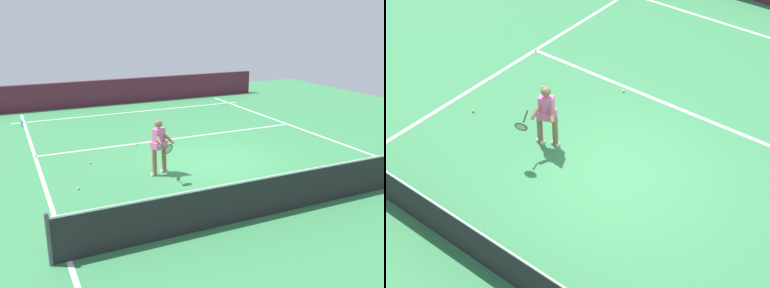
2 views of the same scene
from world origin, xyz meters
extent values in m
plane|color=#38844C|center=(0.00, 0.00, 0.00)|extent=(26.24, 26.24, 0.00)
cube|color=#561E33|center=(0.00, -9.79, 0.61)|extent=(14.69, 0.24, 1.23)
cube|color=white|center=(0.00, -7.59, 0.00)|extent=(10.69, 0.10, 0.01)
cube|color=white|center=(0.00, -2.78, 0.00)|extent=(9.69, 0.10, 0.01)
cube|color=white|center=(-4.84, 0.00, 0.00)|extent=(0.10, 18.19, 0.01)
cube|color=white|center=(4.84, 0.00, 0.00)|extent=(0.10, 18.19, 0.01)
cylinder|color=#4C4C51|center=(5.14, 3.63, 0.50)|extent=(0.08, 0.08, 1.01)
cube|color=#232326|center=(0.00, 3.63, 0.44)|extent=(10.21, 0.02, 0.89)
cube|color=white|center=(0.00, 3.63, 0.91)|extent=(10.21, 0.02, 0.04)
cylinder|color=#8C6647|center=(1.67, 0.18, 0.39)|extent=(0.13, 0.13, 0.78)
cylinder|color=#8C6647|center=(2.00, 0.32, 0.39)|extent=(0.13, 0.13, 0.78)
cube|color=white|center=(1.67, 0.18, 0.04)|extent=(0.20, 0.10, 0.08)
cube|color=white|center=(2.00, 0.32, 0.04)|extent=(0.20, 0.10, 0.08)
cube|color=pink|center=(1.84, 0.25, 1.04)|extent=(0.37, 0.31, 0.52)
cube|color=pink|center=(1.84, 0.25, 0.84)|extent=(0.48, 0.41, 0.20)
sphere|color=#8C6647|center=(1.84, 0.25, 1.44)|extent=(0.22, 0.22, 0.22)
cylinder|color=#8C6647|center=(1.64, 0.33, 1.06)|extent=(0.41, 0.39, 0.37)
cylinder|color=#8C6647|center=(1.92, 0.44, 1.06)|extent=(0.11, 0.48, 0.37)
cylinder|color=black|center=(1.99, 0.77, 1.02)|extent=(0.15, 0.29, 0.14)
torus|color=black|center=(1.87, 1.04, 0.96)|extent=(0.31, 0.22, 0.28)
cylinder|color=beige|center=(1.87, 1.04, 0.96)|extent=(0.26, 0.18, 0.23)
sphere|color=#D1E533|center=(4.09, 0.44, 0.03)|extent=(0.07, 0.07, 0.07)
sphere|color=#D1E533|center=(1.64, -2.55, 0.03)|extent=(0.07, 0.07, 0.07)
sphere|color=#D1E533|center=(3.42, -1.41, 0.03)|extent=(0.07, 0.07, 0.07)
cylinder|color=#4C9EE5|center=(4.95, -6.98, 0.12)|extent=(0.07, 0.07, 0.24)
camera|label=1|loc=(5.60, 10.48, 4.20)|focal=39.09mm
camera|label=2|loc=(-4.71, 7.65, 8.15)|focal=52.06mm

